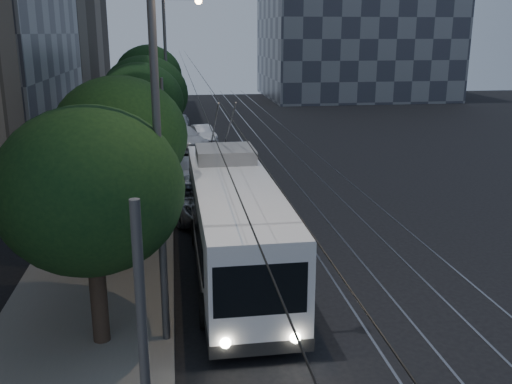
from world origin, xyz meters
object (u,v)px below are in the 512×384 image
object	(u,v)px
streetlamp_near	(173,85)
streetlamp_far	(172,61)
trolleybus	(233,221)
car_white_c	(203,134)
pickup_silver	(191,197)
car_white_b	(182,137)
car_white_a	(185,169)
car_white_d	(180,121)

from	to	relation	value
streetlamp_near	streetlamp_far	bearing A→B (deg)	90.03
streetlamp_near	streetlamp_far	xyz separation A→B (m)	(-0.01, 24.03, -0.53)
trolleybus	car_white_c	distance (m)	24.41
pickup_silver	car_white_b	xyz separation A→B (m)	(-0.12, 15.59, -0.01)
car_white_a	car_white_c	world-z (taller)	car_white_a
trolleybus	streetlamp_far	xyz separation A→B (m)	(-1.88, 19.27, 4.53)
pickup_silver	car_white_b	bearing A→B (deg)	68.81
trolleybus	car_white_b	size ratio (longest dim) A/B	2.32
trolleybus	car_white_d	size ratio (longest dim) A/B	3.53
trolleybus	car_white_b	distance (m)	22.04
trolleybus	car_white_b	bearing A→B (deg)	93.22
pickup_silver	streetlamp_near	bearing A→B (deg)	-114.64
trolleybus	streetlamp_far	bearing A→B (deg)	95.15
car_white_a	car_white_d	bearing A→B (deg)	104.88
pickup_silver	streetlamp_far	xyz separation A→B (m)	(-0.60, 12.88, 5.46)
car_white_d	streetlamp_near	xyz separation A→B (m)	(-0.47, -35.58, 6.18)
car_white_d	streetlamp_near	bearing A→B (deg)	-86.81
car_white_a	car_white_d	xyz separation A→B (m)	(0.00, 18.27, -0.06)
car_white_d	streetlamp_far	bearing A→B (deg)	-88.44
car_white_a	car_white_d	world-z (taller)	car_white_a
trolleybus	car_white_a	bearing A→B (deg)	95.94
pickup_silver	car_white_c	bearing A→B (deg)	63.67
trolleybus	streetlamp_near	distance (m)	7.19
car_white_c	car_white_d	bearing A→B (deg)	91.61
streetlamp_near	car_white_b	bearing A→B (deg)	89.00
pickup_silver	streetlamp_near	size ratio (longest dim) A/B	0.50
trolleybus	streetlamp_far	distance (m)	19.88
car_white_d	streetlamp_far	xyz separation A→B (m)	(-0.48, -11.56, 5.65)
pickup_silver	streetlamp_near	distance (m)	12.67
car_white_b	car_white_c	bearing A→B (deg)	33.73
pickup_silver	car_white_b	size ratio (longest dim) A/B	1.05
pickup_silver	streetlamp_near	world-z (taller)	streetlamp_near
pickup_silver	car_white_c	xyz separation A→B (m)	(1.48, 17.99, -0.18)
trolleybus	car_white_a	size ratio (longest dim) A/B	3.22
streetlamp_near	streetlamp_far	distance (m)	24.03
car_white_d	streetlamp_near	world-z (taller)	streetlamp_near
car_white_b	streetlamp_far	size ratio (longest dim) A/B	0.52
car_white_b	streetlamp_near	world-z (taller)	streetlamp_near
car_white_b	car_white_c	size ratio (longest dim) A/B	1.46
streetlamp_far	car_white_d	bearing A→B (deg)	87.62
car_white_c	streetlamp_far	world-z (taller)	streetlamp_far
trolleybus	pickup_silver	size ratio (longest dim) A/B	2.20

